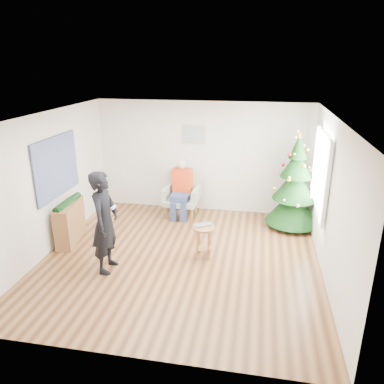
% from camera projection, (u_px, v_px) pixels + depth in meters
% --- Properties ---
extents(floor, '(5.00, 5.00, 0.00)m').
position_uv_depth(floor, '(181.00, 258.00, 6.92)').
color(floor, brown).
rests_on(floor, ground).
extents(ceiling, '(5.00, 5.00, 0.00)m').
position_uv_depth(ceiling, '(179.00, 117.00, 6.05)').
color(ceiling, white).
rests_on(ceiling, wall_back).
extents(wall_back, '(5.00, 0.00, 5.00)m').
position_uv_depth(wall_back, '(203.00, 157.00, 8.80)').
color(wall_back, silver).
rests_on(wall_back, floor).
extents(wall_front, '(5.00, 0.00, 5.00)m').
position_uv_depth(wall_front, '(133.00, 266.00, 4.17)').
color(wall_front, silver).
rests_on(wall_front, floor).
extents(wall_left, '(0.00, 5.00, 5.00)m').
position_uv_depth(wall_left, '(48.00, 184.00, 6.91)').
color(wall_left, silver).
rests_on(wall_left, floor).
extents(wall_right, '(0.00, 5.00, 5.00)m').
position_uv_depth(wall_right, '(331.00, 202.00, 6.06)').
color(wall_right, silver).
rests_on(wall_right, floor).
extents(window_panel, '(0.04, 1.30, 1.40)m').
position_uv_depth(window_panel, '(322.00, 172.00, 6.92)').
color(window_panel, white).
rests_on(window_panel, wall_right).
extents(curtains, '(0.05, 1.75, 1.50)m').
position_uv_depth(curtains, '(320.00, 172.00, 6.93)').
color(curtains, white).
rests_on(curtains, wall_right).
extents(christmas_tree, '(1.16, 1.16, 2.10)m').
position_uv_depth(christmas_tree, '(295.00, 186.00, 7.94)').
color(christmas_tree, '#3F2816').
rests_on(christmas_tree, floor).
extents(stool, '(0.41, 0.41, 0.62)m').
position_uv_depth(stool, '(204.00, 242.00, 6.86)').
color(stool, brown).
rests_on(stool, floor).
extents(laptop, '(0.40, 0.38, 0.03)m').
position_uv_depth(laptop, '(204.00, 226.00, 6.76)').
color(laptop, silver).
rests_on(laptop, stool).
extents(armchair, '(0.82, 0.75, 1.02)m').
position_uv_depth(armchair, '(182.00, 200.00, 8.73)').
color(armchair, '#94A585').
rests_on(armchair, floor).
extents(seated_person, '(0.45, 0.64, 1.33)m').
position_uv_depth(seated_person, '(181.00, 188.00, 8.57)').
color(seated_person, navy).
rests_on(seated_person, armchair).
extents(standing_man, '(0.43, 0.65, 1.78)m').
position_uv_depth(standing_man, '(105.00, 222.00, 6.28)').
color(standing_man, black).
rests_on(standing_man, floor).
extents(game_controller, '(0.04, 0.13, 0.04)m').
position_uv_depth(game_controller, '(114.00, 207.00, 6.12)').
color(game_controller, white).
rests_on(game_controller, standing_man).
extents(console, '(0.45, 1.03, 0.80)m').
position_uv_depth(console, '(70.00, 222.00, 7.47)').
color(console, brown).
rests_on(console, floor).
extents(garland, '(0.14, 0.90, 0.14)m').
position_uv_depth(garland, '(68.00, 203.00, 7.33)').
color(garland, black).
rests_on(garland, console).
extents(tapestry, '(0.03, 1.50, 1.15)m').
position_uv_depth(tapestry, '(57.00, 167.00, 7.10)').
color(tapestry, black).
rests_on(tapestry, wall_left).
extents(framed_picture, '(0.52, 0.05, 0.42)m').
position_uv_depth(framed_picture, '(194.00, 134.00, 8.62)').
color(framed_picture, tan).
rests_on(framed_picture, wall_back).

